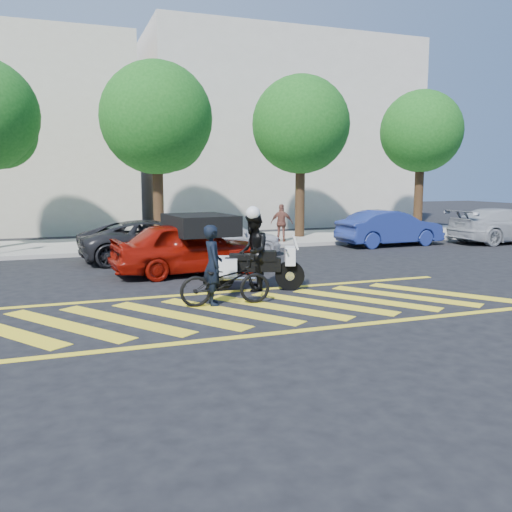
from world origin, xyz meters
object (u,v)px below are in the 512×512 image
object	(u,v)px
parked_mid_right	(225,237)
parked_right	(390,228)
officer_bike	(213,265)
red_convertible	(190,247)
parked_far_right	(505,225)
officer_moto	(253,252)
parked_mid_left	(154,240)
police_motorcycle	(254,267)
bicycle	(225,281)

from	to	relation	value
parked_mid_right	parked_right	xyz separation A→B (m)	(7.44, 0.69, 0.05)
officer_bike	red_convertible	xyz separation A→B (m)	(0.42, 4.07, -0.11)
parked_mid_right	parked_far_right	xyz separation A→B (m)	(12.83, -0.10, 0.06)
officer_moto	parked_mid_left	size ratio (longest dim) A/B	0.39
officer_bike	police_motorcycle	bearing A→B (deg)	-43.73
bicycle	parked_mid_left	xyz separation A→B (m)	(-0.40, 7.23, 0.16)
red_convertible	parked_right	world-z (taller)	red_convertible
red_convertible	officer_bike	bearing A→B (deg)	168.09
police_motorcycle	bicycle	bearing A→B (deg)	-111.26
bicycle	police_motorcycle	world-z (taller)	police_motorcycle
parked_mid_left	parked_far_right	bearing A→B (deg)	-95.29
bicycle	police_motorcycle	bearing A→B (deg)	-37.62
police_motorcycle	parked_far_right	bearing A→B (deg)	42.48
bicycle	parked_far_right	bearing A→B (deg)	-61.22
officer_bike	officer_moto	bearing A→B (deg)	-43.66
police_motorcycle	officer_bike	bearing A→B (deg)	-119.97
police_motorcycle	parked_mid_left	distance (m)	6.10
bicycle	parked_mid_right	xyz separation A→B (m)	(2.17, 7.33, 0.16)
officer_bike	bicycle	world-z (taller)	officer_bike
bicycle	parked_mid_left	bearing A→B (deg)	6.22
parked_mid_left	parked_mid_right	world-z (taller)	parked_mid_left
officer_moto	bicycle	bearing A→B (deg)	-21.07
police_motorcycle	parked_mid_left	bearing A→B (deg)	123.99
parked_mid_left	parked_right	xyz separation A→B (m)	(10.00, 0.79, 0.04)
police_motorcycle	parked_far_right	xyz separation A→B (m)	(13.86, 5.91, 0.16)
red_convertible	parked_mid_left	world-z (taller)	red_convertible
officer_bike	officer_moto	distance (m)	1.80
police_motorcycle	parked_mid_left	size ratio (longest dim) A/B	0.48
officer_bike	parked_mid_right	bearing A→B (deg)	-12.92
bicycle	officer_moto	size ratio (longest dim) A/B	1.04
bicycle	red_convertible	size ratio (longest dim) A/B	0.44
officer_bike	red_convertible	world-z (taller)	officer_bike
parked_far_right	parked_mid_left	bearing A→B (deg)	89.78
officer_bike	police_motorcycle	xyz separation A→B (m)	(1.39, 1.19, -0.30)
parked_far_right	officer_moto	bearing A→B (deg)	112.88
officer_moto	parked_far_right	bearing A→B (deg)	132.50
bicycle	officer_moto	world-z (taller)	officer_moto
bicycle	officer_bike	bearing A→B (deg)	64.93
red_convertible	parked_right	bearing A→B (deg)	-73.94
parked_far_right	parked_mid_right	bearing A→B (deg)	89.34
officer_moto	parked_mid_right	world-z (taller)	officer_moto
parked_right	officer_moto	bearing A→B (deg)	125.55
officer_moto	red_convertible	xyz separation A→B (m)	(-0.94, 2.90, -0.20)
police_motorcycle	parked_mid_right	distance (m)	6.09
police_motorcycle	parked_mid_right	world-z (taller)	parked_mid_right
red_convertible	parked_mid_right	xyz separation A→B (m)	(1.99, 3.12, -0.09)
red_convertible	parked_mid_right	size ratio (longest dim) A/B	1.13
officer_moto	red_convertible	world-z (taller)	officer_moto
parked_mid_left	parked_mid_right	xyz separation A→B (m)	(2.57, 0.10, -0.00)
bicycle	parked_far_right	distance (m)	16.65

